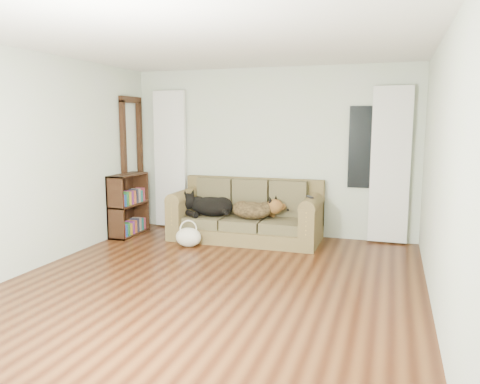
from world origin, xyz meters
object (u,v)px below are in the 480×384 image
(sofa, at_px, (246,210))
(tote_bag, at_px, (188,236))
(dog_shepherd, at_px, (254,209))
(dog_black_lab, at_px, (209,207))
(bookshelf, at_px, (128,203))

(sofa, distance_m, tote_bag, 0.96)
(sofa, distance_m, dog_shepherd, 0.17)
(sofa, bearing_deg, tote_bag, -135.76)
(sofa, relative_size, dog_black_lab, 3.21)
(tote_bag, relative_size, bookshelf, 0.39)
(tote_bag, bearing_deg, dog_shepherd, 35.26)
(bookshelf, bearing_deg, tote_bag, -17.46)
(dog_shepherd, xyz_separation_m, tote_bag, (-0.81, -0.57, -0.33))
(dog_shepherd, relative_size, tote_bag, 1.68)
(dog_black_lab, xyz_separation_m, dog_shepherd, (0.73, -0.02, 0.01))
(dog_shepherd, bearing_deg, tote_bag, 44.16)
(sofa, xyz_separation_m, tote_bag, (-0.66, -0.64, -0.29))
(sofa, height_order, dog_black_lab, sofa)
(dog_black_lab, bearing_deg, bookshelf, -159.33)
(tote_bag, height_order, bookshelf, bookshelf)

